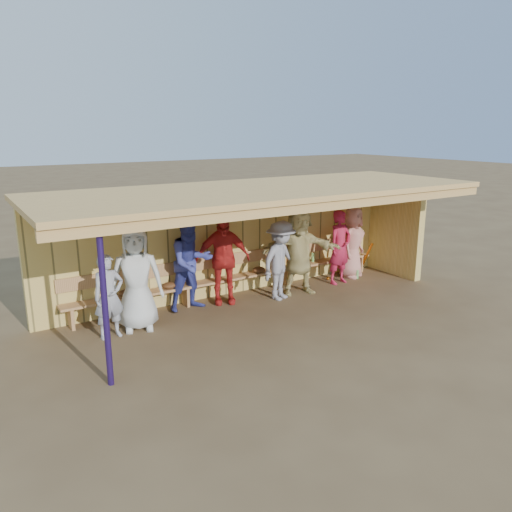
% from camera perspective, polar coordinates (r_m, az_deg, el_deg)
% --- Properties ---
extents(ground, '(90.00, 90.00, 0.00)m').
position_cam_1_polar(ground, '(10.32, 1.04, -6.07)').
color(ground, brown).
rests_on(ground, ground).
extents(player_a, '(0.60, 0.43, 1.52)m').
position_cam_1_polar(player_a, '(9.10, -16.47, -4.46)').
color(player_a, '#9B9CA4').
rests_on(player_a, ground).
extents(player_b, '(1.09, 0.88, 1.95)m').
position_cam_1_polar(player_b, '(9.30, -13.53, -2.47)').
color(player_b, silver).
rests_on(player_b, ground).
extents(player_c, '(1.00, 0.81, 1.97)m').
position_cam_1_polar(player_c, '(10.12, -7.43, -0.77)').
color(player_c, '#373E97').
rests_on(player_c, ground).
extents(player_d, '(1.22, 0.85, 1.93)m').
position_cam_1_polar(player_d, '(10.43, -3.82, -0.31)').
color(player_d, red).
rests_on(player_d, ground).
extents(player_e, '(1.26, 0.96, 1.72)m').
position_cam_1_polar(player_e, '(10.68, 2.86, -0.53)').
color(player_e, gray).
rests_on(player_e, ground).
extents(player_f, '(1.90, 1.06, 1.95)m').
position_cam_1_polar(player_f, '(11.04, 4.97, 0.57)').
color(player_f, '#CFBB74').
rests_on(player_f, ground).
extents(player_g, '(0.69, 0.49, 1.76)m').
position_cam_1_polar(player_g, '(11.94, 9.57, 1.00)').
color(player_g, '#B51D3B').
rests_on(player_g, ground).
extents(player_h, '(1.01, 0.86, 1.75)m').
position_cam_1_polar(player_h, '(12.52, 10.94, 1.54)').
color(player_h, tan).
rests_on(player_h, ground).
extents(dugout_structure, '(8.80, 3.20, 2.50)m').
position_cam_1_polar(dugout_structure, '(10.63, 0.81, 4.03)').
color(dugout_structure, '#DEBC5E').
rests_on(dugout_structure, ground).
extents(bench, '(7.60, 0.34, 0.93)m').
position_cam_1_polar(bench, '(11.06, -2.12, -1.78)').
color(bench, tan).
rests_on(bench, ground).
extents(dugout_equipment, '(6.42, 0.62, 0.80)m').
position_cam_1_polar(dugout_equipment, '(10.76, -3.70, -2.47)').
color(dugout_equipment, orange).
rests_on(dugout_equipment, ground).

